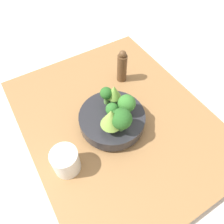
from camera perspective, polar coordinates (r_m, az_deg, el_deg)
ground_plane at (r=0.88m, az=1.20°, el=-2.99°), size 6.00×6.00×0.00m
table at (r=0.86m, az=1.22°, el=-2.27°), size 0.84×0.67×0.04m
bowl at (r=0.80m, az=-0.00°, el=-1.91°), size 0.24×0.24×0.06m
broccoli_floret_center at (r=0.75m, az=-0.00°, el=0.58°), size 0.05×0.05×0.06m
romanesco_piece_far at (r=0.69m, az=-0.25°, el=-1.62°), size 0.07×0.07×0.10m
broccoli_floret_left at (r=0.70m, az=2.45°, el=-1.88°), size 0.07×0.07×0.10m
broccoli_floret_right at (r=0.78m, az=-1.52°, el=4.72°), size 0.04×0.04×0.08m
broccoli_floret_front at (r=0.75m, az=3.85°, el=2.19°), size 0.06×0.06×0.08m
romanesco_piece_near at (r=0.78m, az=0.54°, el=5.00°), size 0.05×0.05×0.08m
cup at (r=0.72m, az=-12.00°, el=-12.41°), size 0.09×0.09×0.09m
pepper_mill at (r=0.93m, az=2.63°, el=11.75°), size 0.04×0.04×0.15m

